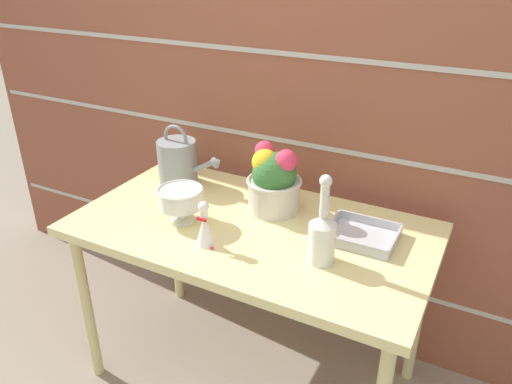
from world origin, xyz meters
TOP-DOWN VIEW (x-y plane):
  - ground_plane at (0.00, 0.00)m, footprint 12.00×12.00m
  - brick_wall at (0.00, 0.46)m, footprint 3.60×0.08m
  - patio_table at (0.00, 0.00)m, footprint 1.31×0.72m
  - watering_can at (-0.45, 0.18)m, footprint 0.31×0.16m
  - crystal_pedestal_bowl at (-0.24, -0.09)m, footprint 0.17×0.17m
  - flower_planter at (0.02, 0.15)m, footprint 0.21×0.21m
  - glass_decanter at (0.31, -0.10)m, footprint 0.09×0.09m
  - figurine_vase at (-0.08, -0.19)m, footprint 0.07×0.07m
  - wire_tray at (0.38, 0.10)m, footprint 0.24×0.20m
  - fallen_petal at (-0.04, -0.20)m, footprint 0.01×0.01m

SIDE VIEW (x-z plane):
  - ground_plane at x=0.00m, z-range 0.00..0.00m
  - patio_table at x=0.00m, z-range 0.30..1.04m
  - fallen_petal at x=-0.04m, z-range 0.74..0.75m
  - wire_tray at x=0.38m, z-range 0.73..0.77m
  - figurine_vase at x=-0.08m, z-range 0.72..0.89m
  - crystal_pedestal_bowl at x=-0.24m, z-range 0.77..0.90m
  - watering_can at x=-0.45m, z-range 0.71..0.97m
  - glass_decanter at x=0.31m, z-range 0.69..0.99m
  - flower_planter at x=0.02m, z-range 0.73..1.00m
  - brick_wall at x=0.00m, z-range 0.00..2.20m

